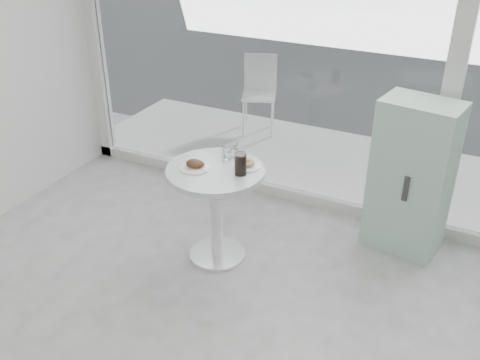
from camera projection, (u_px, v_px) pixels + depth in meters
The scene contains 10 objects.
storefront at pixel (349, 14), 4.04m from camera, with size 5.00×0.14×3.00m.
main_table at pixel (216, 195), 3.95m from camera, with size 0.72×0.72×0.77m.
patio_deck at pixel (348, 167), 5.50m from camera, with size 5.60×1.60×0.05m, color silver.
mint_cabinet at pixel (411, 177), 4.07m from camera, with size 0.62×0.47×1.22m.
patio_chair at pixel (260, 88), 6.09m from camera, with size 0.48×0.48×0.87m.
plate_fritter at pixel (195, 165), 3.84m from camera, with size 0.22×0.22×0.07m.
plate_donut at pixel (247, 164), 3.87m from camera, with size 0.20×0.20×0.05m.
water_tumbler_a at pixel (226, 153), 3.97m from camera, with size 0.07×0.07×0.11m.
water_tumbler_b at pixel (233, 150), 4.01m from camera, with size 0.07×0.07×0.11m.
cola_glass at pixel (240, 164), 3.74m from camera, with size 0.09×0.09×0.16m.
Camera 1 is at (1.19, -1.07, 2.55)m, focal length 40.00 mm.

